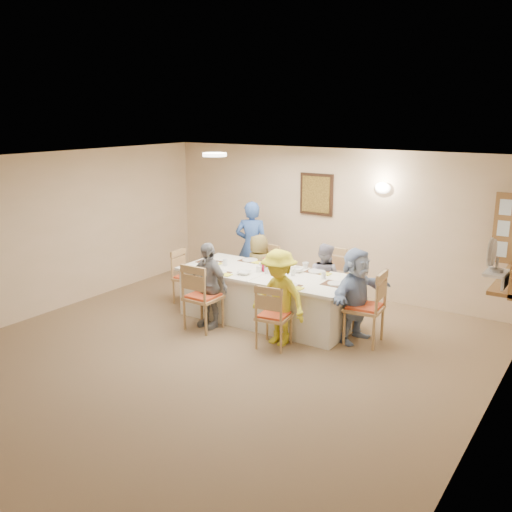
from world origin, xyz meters
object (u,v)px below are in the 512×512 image
Objects in this scene: desk_fan at (495,259)px; diner_back_right at (324,280)px; condiment_ketchup at (264,265)px; diner_back_left at (259,268)px; diner_front_right at (279,298)px; caregiver at (252,246)px; chair_right_end at (364,306)px; chair_front_left at (203,296)px; chair_left_end at (188,277)px; chair_back_left at (263,273)px; diner_front_left at (208,285)px; dining_table at (268,296)px; chair_front_right at (274,315)px; chair_back_right at (327,281)px; diner_right_end at (356,295)px.

desk_fan reaches higher than diner_back_right.
desk_fan is 3.43m from condiment_ketchup.
diner_back_right reaches higher than diner_back_left.
caregiver is (-1.65, 1.83, 0.13)m from diner_front_right.
chair_right_end is 4.83× the size of condiment_ketchup.
chair_right_end is at bearing -159.21° from chair_front_left.
chair_left_end is 0.56× the size of caregiver.
condiment_ketchup is (-1.62, 0.01, 0.35)m from chair_right_end.
chair_back_left is 1.92m from diner_front_right.
chair_right_end is at bearing 26.29° from diner_front_left.
desk_fan is at bearing -10.04° from dining_table.
chair_front_left reaches higher than chair_front_right.
chair_back_right is at bearing 5.29° from chair_back_left.
diner_front_right reaches higher than diner_back_left.
chair_front_left is at bearing -134.64° from chair_left_end.
chair_back_right is at bearing 53.13° from dining_table.
diner_back_left reaches higher than chair_left_end.
chair_right_end reaches higher than chair_front_left.
condiment_ketchup is (-1.49, 0.01, 0.21)m from diner_right_end.
chair_back_left reaches higher than chair_left_end.
chair_back_left is 0.81× the size of diner_back_left.
chair_back_right is 1.02× the size of chair_front_left.
chair_back_right is 0.90× the size of diner_back_right.
chair_front_right is at bearing -175.07° from desk_fan.
chair_left_end is at bearing 101.41° from diner_right_end.
chair_left_end is at bearing -94.93° from chair_right_end.
chair_back_left is 0.16m from diner_back_left.
caregiver is 7.42× the size of condiment_ketchup.
diner_right_end reaches higher than chair_back_left.
chair_front_left is at bearing -84.71° from chair_back_left.
chair_left_end is at bearing 46.73° from diner_back_left.
chair_right_end is at bearing 44.04° from diner_front_right.
chair_right_end is at bearing 134.31° from caregiver.
condiment_ketchup is (0.53, -0.79, 0.40)m from chair_back_left.
dining_table is at bearing 57.31° from diner_front_left.
caregiver is (-4.28, 1.72, -0.75)m from desk_fan.
dining_table is 3.02× the size of chair_left_end.
diner_front_left is (-1.20, 0.12, 0.19)m from chair_front_right.
chair_left_end is 1.18m from diner_front_left.
dining_table is at bearing 110.56° from caregiver.
diner_back_left is at bearing -112.48° from chair_right_end.
chair_front_right is (0.60, -0.80, 0.07)m from dining_table.
chair_back_right is 0.99× the size of chair_right_end.
desk_fan reaches higher than caregiver.
chair_right_end is at bearing -15.12° from chair_back_left.
chair_left_end is (-1.55, 0.00, 0.06)m from dining_table.
condiment_ketchup is (-0.67, 0.69, 0.20)m from diner_front_right.
desk_fan is 0.32× the size of chair_back_left.
chair_back_right reaches higher than chair_front_left.
chair_front_right is at bearing -50.45° from condiment_ketchup.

